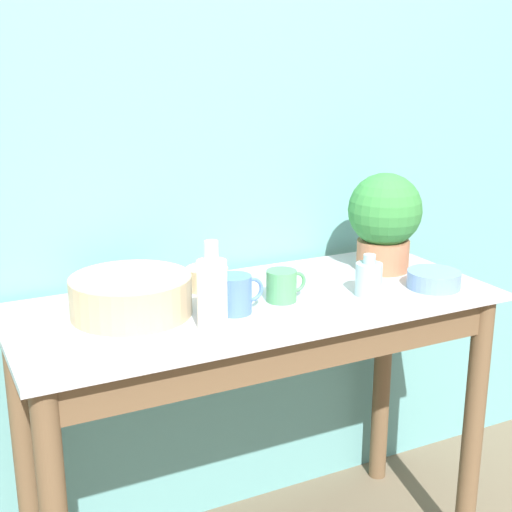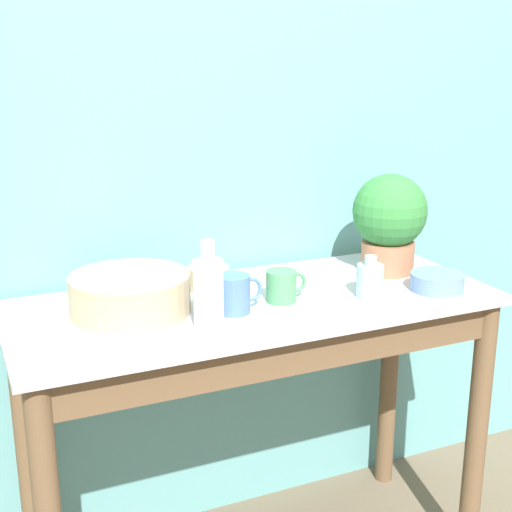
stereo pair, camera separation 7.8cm
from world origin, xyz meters
name	(u,v)px [view 1 (the left image)]	position (x,y,z in m)	size (l,w,h in m)	color
wall_back	(206,149)	(0.00, 0.60, 1.20)	(6.00, 0.05, 2.40)	#609E9E
counter_table	(260,367)	(0.00, 0.25, 0.65)	(1.30, 0.54, 0.84)	brown
potted_plant	(385,218)	(0.46, 0.34, 1.00)	(0.22, 0.22, 0.29)	#A36647
bowl_wash_large	(131,296)	(-0.33, 0.31, 0.89)	(0.30, 0.30, 0.10)	tan
bottle_tall	(212,293)	(-0.19, 0.13, 0.93)	(0.07, 0.07, 0.22)	white
bottle_short	(369,278)	(0.29, 0.17, 0.89)	(0.07, 0.07, 0.11)	#93B2BC
mug_green	(282,286)	(0.06, 0.23, 0.88)	(0.11, 0.08, 0.08)	#4C935B
mug_blue	(235,294)	(-0.09, 0.21, 0.89)	(0.13, 0.09, 0.10)	#4C70B7
bowl_small_blue	(434,279)	(0.49, 0.14, 0.86)	(0.15, 0.15, 0.05)	#6684B2
bowl_small_tan	(207,278)	(-0.08, 0.41, 0.87)	(0.12, 0.12, 0.06)	tan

